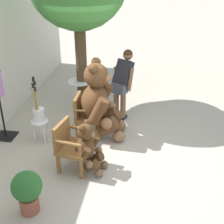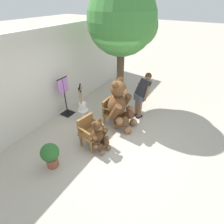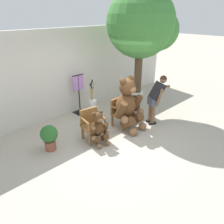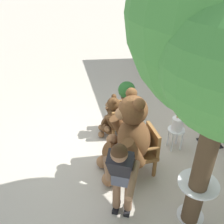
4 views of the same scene
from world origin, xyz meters
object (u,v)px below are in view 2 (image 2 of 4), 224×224
object	(u,v)px
teddy_bear_large	(119,105)
person_visitor	(142,92)
potted_plant	(50,154)
clothing_display_stand	(65,96)
round_side_table	(118,94)
wooden_chair_left	(90,131)
wooden_chair_right	(112,111)
patio_tree	(125,22)
white_stool	(83,112)
teddy_bear_small	(98,135)
brush_bucket	(82,105)

from	to	relation	value
teddy_bear_large	person_visitor	xyz separation A→B (m)	(0.88, -0.36, 0.13)
potted_plant	clothing_display_stand	size ratio (longest dim) A/B	0.50
potted_plant	clothing_display_stand	bearing A→B (deg)	34.12
teddy_bear_large	round_side_table	world-z (taller)	teddy_bear_large
wooden_chair_left	wooden_chair_right	size ratio (longest dim) A/B	1.00
round_side_table	patio_tree	world-z (taller)	patio_tree
patio_tree	person_visitor	bearing A→B (deg)	-111.98
person_visitor	white_stool	bearing A→B (deg)	131.72
round_side_table	teddy_bear_small	bearing A→B (deg)	-163.15
teddy_bear_small	brush_bucket	size ratio (longest dim) A/B	1.03
wooden_chair_right	potted_plant	size ratio (longest dim) A/B	1.26
wooden_chair_right	teddy_bear_small	size ratio (longest dim) A/B	0.93
person_visitor	patio_tree	distance (m)	2.19
wooden_chair_left	white_stool	distance (m)	1.12
person_visitor	round_side_table	bearing A→B (deg)	77.21
brush_bucket	clothing_display_stand	xyz separation A→B (m)	(0.05, 0.79, 0.07)
wooden_chair_left	brush_bucket	world-z (taller)	brush_bucket
wooden_chair_right	brush_bucket	size ratio (longest dim) A/B	0.96
teddy_bear_large	teddy_bear_small	distance (m)	1.22
clothing_display_stand	teddy_bear_small	bearing A→B (deg)	-112.78
patio_tree	potted_plant	distance (m)	4.30
wooden_chair_left	white_stool	bearing A→B (deg)	48.67
teddy_bear_large	round_side_table	size ratio (longest dim) A/B	2.21
white_stool	potted_plant	size ratio (longest dim) A/B	0.68
teddy_bear_large	white_stool	size ratio (longest dim) A/B	3.46
wooden_chair_left	person_visitor	bearing A→B (deg)	-17.09
person_visitor	potted_plant	world-z (taller)	person_visitor
teddy_bear_large	potted_plant	distance (m)	2.38
wooden_chair_left	potted_plant	world-z (taller)	wooden_chair_left
clothing_display_stand	teddy_bear_large	bearing A→B (deg)	-78.98
wooden_chair_left	person_visitor	distance (m)	2.18
brush_bucket	round_side_table	distance (m)	1.61
teddy_bear_large	potted_plant	bearing A→B (deg)	165.03
brush_bucket	wooden_chair_right	bearing A→B (deg)	-63.58
wooden_chair_left	white_stool	xyz separation A→B (m)	(0.73, 0.83, -0.11)
wooden_chair_right	teddy_bear_large	size ratio (longest dim) A/B	0.54
wooden_chair_right	clothing_display_stand	world-z (taller)	clothing_display_stand
wooden_chair_left	wooden_chair_right	bearing A→B (deg)	0.05
wooden_chair_right	person_visitor	distance (m)	1.18
brush_bucket	patio_tree	distance (m)	2.83
white_stool	person_visitor	bearing A→B (deg)	-48.28
patio_tree	wooden_chair_left	bearing A→B (deg)	-172.80
wooden_chair_right	clothing_display_stand	size ratio (longest dim) A/B	0.63
teddy_bear_large	wooden_chair_left	bearing A→B (deg)	167.00
white_stool	brush_bucket	bearing A→B (deg)	126.51
wooden_chair_left	patio_tree	xyz separation A→B (m)	(2.41, 0.30, 2.40)
wooden_chair_left	round_side_table	bearing A→B (deg)	10.09
wooden_chair_left	potted_plant	size ratio (longest dim) A/B	1.26
brush_bucket	clothing_display_stand	bearing A→B (deg)	86.16
teddy_bear_small	clothing_display_stand	distance (m)	2.10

